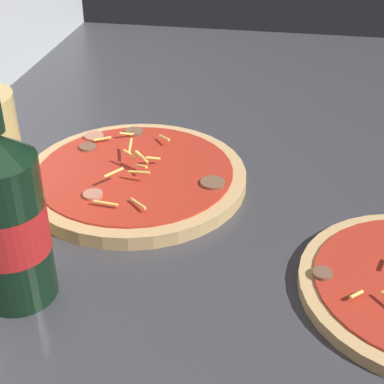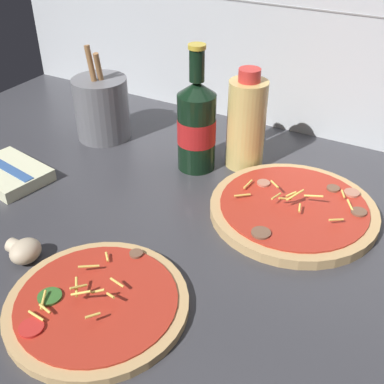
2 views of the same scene
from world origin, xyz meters
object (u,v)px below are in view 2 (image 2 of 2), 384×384
at_px(pizza_near, 97,303).
at_px(utensil_crock, 102,108).
at_px(pizza_far, 293,209).
at_px(mushroom_left, 24,251).
at_px(beer_bottle, 197,125).
at_px(oil_bottle, 246,123).
at_px(dish_towel, 9,173).

bearing_deg(pizza_near, utensil_crock, 126.84).
bearing_deg(utensil_crock, pizza_near, -53.16).
height_order(pizza_far, mushroom_left, pizza_far).
relative_size(beer_bottle, oil_bottle, 1.24).
height_order(pizza_far, dish_towel, pizza_far).
bearing_deg(dish_towel, mushroom_left, -37.71).
bearing_deg(mushroom_left, dish_towel, 142.29).
bearing_deg(utensil_crock, mushroom_left, -68.58).
distance_m(oil_bottle, mushroom_left, 0.48).
bearing_deg(pizza_near, dish_towel, 153.40).
xyz_separation_m(beer_bottle, dish_towel, (-0.30, -0.22, -0.08)).
distance_m(pizza_far, dish_towel, 0.55).
height_order(oil_bottle, dish_towel, oil_bottle).
xyz_separation_m(mushroom_left, utensil_crock, (-0.16, 0.40, 0.05)).
height_order(pizza_near, pizza_far, pizza_far).
bearing_deg(oil_bottle, utensil_crock, -173.03).
relative_size(mushroom_left, utensil_crock, 0.26).
xyz_separation_m(oil_bottle, utensil_crock, (-0.33, -0.04, -0.02)).
bearing_deg(beer_bottle, pizza_far, -15.03).
xyz_separation_m(pizza_far, oil_bottle, (-0.15, 0.12, 0.08)).
distance_m(beer_bottle, utensil_crock, 0.25).
relative_size(pizza_near, beer_bottle, 1.01).
height_order(oil_bottle, mushroom_left, oil_bottle).
xyz_separation_m(mushroom_left, dish_towel, (-0.21, 0.16, -0.01)).
relative_size(mushroom_left, dish_towel, 0.32).
distance_m(pizza_near, mushroom_left, 0.16).
bearing_deg(oil_bottle, pizza_far, -38.62).
height_order(pizza_near, dish_towel, pizza_near).
bearing_deg(beer_bottle, pizza_near, -80.60).
relative_size(pizza_far, dish_towel, 1.73).
xyz_separation_m(utensil_crock, dish_towel, (-0.05, -0.24, -0.06)).
distance_m(pizza_far, mushroom_left, 0.45).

